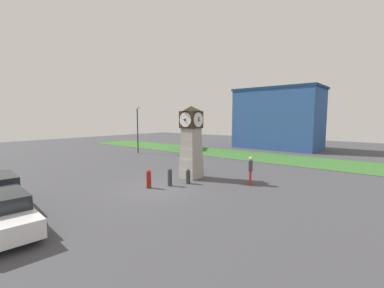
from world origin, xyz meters
TOP-DOWN VIEW (x-y plane):
  - ground_plane at (0.00, 0.00)m, footprint 84.25×84.25m
  - clock_tower at (-0.14, 3.36)m, footprint 1.60×1.68m
  - bollard_near_tower at (0.72, 1.98)m, footprint 0.29×0.29m
  - bollard_mid_row at (0.20, 0.85)m, footprint 0.27×0.27m
  - bollard_far_row at (-0.45, -0.31)m, footprint 0.29×0.29m
  - car_by_building at (-0.02, -7.75)m, footprint 4.43×2.18m
  - pickup_truck at (-10.96, 16.11)m, footprint 4.87×5.22m
  - pedestrian_near_bench at (3.94, 4.29)m, footprint 0.39×0.46m
  - street_lamp_far_side at (-12.99, 9.08)m, footprint 0.50×0.24m
  - warehouse_blue_far at (-2.01, 24.50)m, footprint 11.32×6.44m
  - grass_verge_far at (-2.50, 15.45)m, footprint 50.55×6.45m

SIDE VIEW (x-z plane):
  - ground_plane at x=0.00m, z-range 0.00..0.00m
  - grass_verge_far at x=-2.50m, z-range 0.00..0.04m
  - bollard_near_tower at x=0.72m, z-range 0.01..0.96m
  - bollard_mid_row at x=0.20m, z-range 0.01..1.11m
  - bollard_far_row at x=-0.45m, z-range 0.01..1.12m
  - car_by_building at x=-0.02m, z-range 0.02..1.47m
  - pickup_truck at x=-10.96m, z-range 0.01..1.86m
  - pedestrian_near_bench at x=3.94m, z-range 0.14..1.92m
  - clock_tower at x=-0.14m, z-range 0.01..5.04m
  - street_lamp_far_side at x=-12.99m, z-range 0.48..5.99m
  - warehouse_blue_far at x=-2.01m, z-range 0.01..8.21m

